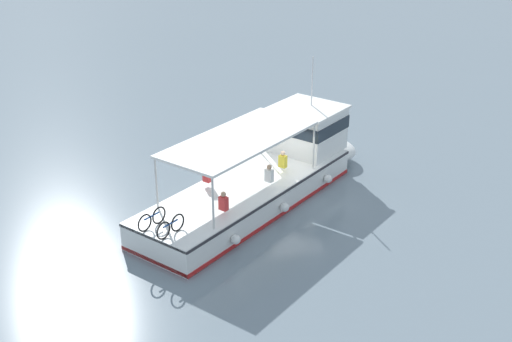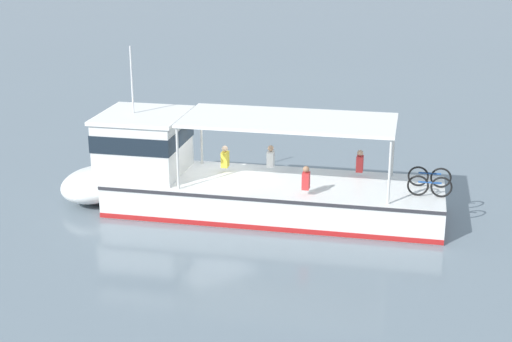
% 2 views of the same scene
% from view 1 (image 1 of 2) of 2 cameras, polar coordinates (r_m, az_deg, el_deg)
% --- Properties ---
extents(ground_plane, '(400.00, 400.00, 0.00)m').
position_cam_1_polar(ground_plane, '(28.29, 3.15, -1.71)').
color(ground_plane, slate).
extents(ferry_main, '(10.86, 11.46, 5.32)m').
position_cam_1_polar(ferry_main, '(27.61, 1.27, -0.03)').
color(ferry_main, white).
rests_on(ferry_main, ground).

